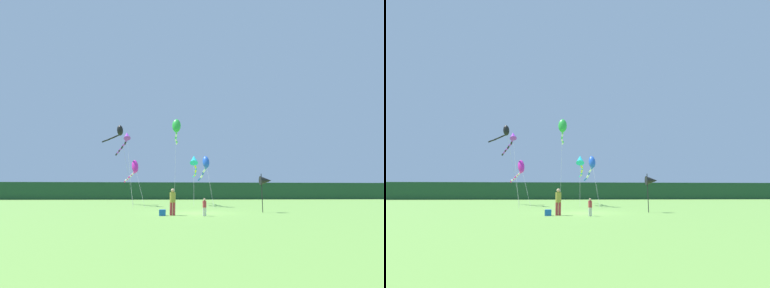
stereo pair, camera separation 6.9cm
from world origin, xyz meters
The scene contains 12 objects.
ground_plane centered at (0.00, 0.00, 0.00)m, with size 120.00×120.00×0.00m, color #6B9E42.
distant_treeline centered at (0.00, 45.00, 1.96)m, with size 108.00×3.98×3.92m, color #1E4228.
person_adult centered at (-1.86, -2.14, 0.99)m, with size 0.39×0.39×1.77m.
person_child centered at (0.21, -2.77, 0.63)m, with size 0.25×0.25×1.13m.
cooler_box centered at (-2.52, -2.28, 0.20)m, with size 0.43×0.41×0.39m, color #1959B2.
banner_flag_pole centered at (5.37, 0.16, 2.40)m, with size 0.90×0.70×2.96m.
kite_green centered at (-1.53, 10.66, 9.17)m, with size 1.05×6.90×10.22m.
kite_blue centered at (1.72, 9.32, 4.61)m, with size 0.99×7.47×5.62m.
kite_purple centered at (-7.66, 11.83, 7.89)m, with size 4.04×9.98×8.81m.
kite_magenta centered at (-6.56, 12.40, 4.43)m, with size 3.58×7.40×5.54m.
kite_black centered at (-9.29, 15.89, 9.72)m, with size 5.25×3.60×10.66m.
kite_cyan centered at (0.84, 14.24, 5.52)m, with size 1.26×10.22×6.52m.
Camera 2 is at (-1.76, -20.79, 1.46)m, focal length 25.46 mm.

